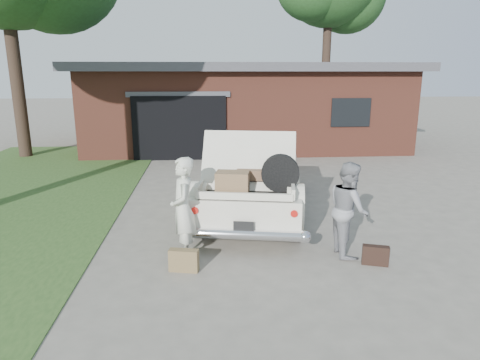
{
  "coord_description": "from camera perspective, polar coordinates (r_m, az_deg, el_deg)",
  "views": [
    {
      "loc": [
        -0.59,
        -6.82,
        2.99
      ],
      "look_at": [
        0.0,
        0.6,
        1.1
      ],
      "focal_mm": 32.0,
      "sensor_mm": 36.0,
      "label": 1
    }
  ],
  "objects": [
    {
      "name": "ground",
      "position": [
        7.46,
        0.37,
        -9.35
      ],
      "size": [
        90.0,
        90.0,
        0.0
      ],
      "primitive_type": "plane",
      "color": "gray",
      "rests_on": "ground"
    },
    {
      "name": "house",
      "position": [
        18.4,
        0.37,
        10.13
      ],
      "size": [
        12.8,
        7.8,
        3.3
      ],
      "color": "brown",
      "rests_on": "ground"
    },
    {
      "name": "sedan",
      "position": [
        9.31,
        1.94,
        0.32
      ],
      "size": [
        2.84,
        5.36,
        1.95
      ],
      "rotation": [
        0.0,
        0.0,
        -0.18
      ],
      "color": "silver",
      "rests_on": "ground"
    },
    {
      "name": "woman_left",
      "position": [
        6.94,
        -7.6,
        -3.86
      ],
      "size": [
        0.48,
        0.66,
        1.69
      ],
      "primitive_type": "imported",
      "rotation": [
        0.0,
        0.0,
        -1.45
      ],
      "color": "beige",
      "rests_on": "ground"
    },
    {
      "name": "woman_right",
      "position": [
        7.3,
        14.26,
        -3.74
      ],
      "size": [
        0.61,
        0.78,
        1.58
      ],
      "primitive_type": "imported",
      "rotation": [
        0.0,
        0.0,
        1.59
      ],
      "color": "gray",
      "rests_on": "ground"
    },
    {
      "name": "suitcase_left",
      "position": [
        6.73,
        -7.5,
        -10.58
      ],
      "size": [
        0.47,
        0.24,
        0.35
      ],
      "primitive_type": "cube",
      "rotation": [
        0.0,
        0.0,
        -0.22
      ],
      "color": "olive",
      "rests_on": "ground"
    },
    {
      "name": "suitcase_right",
      "position": [
        7.22,
        17.6,
        -9.55
      ],
      "size": [
        0.43,
        0.25,
        0.32
      ],
      "primitive_type": "cube",
      "rotation": [
        0.0,
        0.0,
        -0.32
      ],
      "color": "black",
      "rests_on": "ground"
    }
  ]
}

